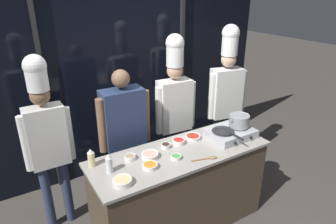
{
  "coord_description": "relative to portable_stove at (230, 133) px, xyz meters",
  "views": [
    {
      "loc": [
        -1.49,
        -2.18,
        2.51
      ],
      "look_at": [
        0.0,
        0.25,
        1.29
      ],
      "focal_mm": 32.0,
      "sensor_mm": 36.0,
      "label": 1
    }
  ],
  "objects": [
    {
      "name": "squeeze_bottle_clear",
      "position": [
        -1.4,
        0.05,
        0.04
      ],
      "size": [
        0.06,
        0.06,
        0.19
      ],
      "color": "white",
      "rests_on": "demo_counter"
    },
    {
      "name": "prep_bowl_soy_glaze",
      "position": [
        -0.74,
        0.16,
        -0.02
      ],
      "size": [
        0.1,
        0.1,
        0.04
      ],
      "color": "white",
      "rests_on": "demo_counter"
    },
    {
      "name": "window_wall_back",
      "position": [
        -0.66,
        1.51,
        0.37
      ],
      "size": [
        4.6,
        0.09,
        2.7
      ],
      "color": "black",
      "rests_on": "ground_plane"
    },
    {
      "name": "chef_sous",
      "position": [
        -0.28,
        0.72,
        0.18
      ],
      "size": [
        0.54,
        0.24,
        2.0
      ],
      "rotation": [
        0.0,
        0.0,
        3.07
      ],
      "color": "#2D3856",
      "rests_on": "ground_plane"
    },
    {
      "name": "prep_bowl_mushrooms",
      "position": [
        -1.16,
        0.15,
        -0.02
      ],
      "size": [
        0.11,
        0.11,
        0.05
      ],
      "color": "white",
      "rests_on": "demo_counter"
    },
    {
      "name": "prep_bowl_bell_pepper",
      "position": [
        -0.58,
        0.17,
        -0.02
      ],
      "size": [
        0.14,
        0.14,
        0.05
      ],
      "color": "white",
      "rests_on": "demo_counter"
    },
    {
      "name": "prep_bowl_carrots",
      "position": [
        -1.06,
        -0.08,
        -0.02
      ],
      "size": [
        0.15,
        0.15,
        0.04
      ],
      "color": "white",
      "rests_on": "demo_counter"
    },
    {
      "name": "frying_pan",
      "position": [
        -0.11,
        -0.0,
        0.07
      ],
      "size": [
        0.24,
        0.42,
        0.04
      ],
      "color": "#232326",
      "rests_on": "portable_stove"
    },
    {
      "name": "ground_plane",
      "position": [
        -0.66,
        0.01,
        -0.98
      ],
      "size": [
        24.0,
        24.0,
        0.0
      ],
      "primitive_type": "plane",
      "color": "#47423D"
    },
    {
      "name": "chef_line",
      "position": [
        0.51,
        0.67,
        0.22
      ],
      "size": [
        0.54,
        0.29,
        2.06
      ],
      "rotation": [
        0.0,
        0.0,
        2.95
      ],
      "color": "#4C4C51",
      "rests_on": "ground_plane"
    },
    {
      "name": "demo_counter",
      "position": [
        -0.66,
        0.01,
        -0.51
      ],
      "size": [
        1.89,
        0.68,
        0.94
      ],
      "color": "#4C3D2D",
      "rests_on": "ground_plane"
    },
    {
      "name": "serving_spoon_slotted",
      "position": [
        -0.49,
        -0.24,
        -0.04
      ],
      "size": [
        0.27,
        0.1,
        0.02
      ],
      "color": "olive",
      "rests_on": "demo_counter"
    },
    {
      "name": "prep_bowl_ginger",
      "position": [
        -1.38,
        -0.17,
        -0.02
      ],
      "size": [
        0.17,
        0.17,
        0.05
      ],
      "color": "white",
      "rests_on": "demo_counter"
    },
    {
      "name": "portable_stove",
      "position": [
        0.0,
        0.0,
        0.0
      ],
      "size": [
        0.49,
        0.4,
        0.1
      ],
      "color": "#B2B5BA",
      "rests_on": "demo_counter"
    },
    {
      "name": "person_guest",
      "position": [
        -0.99,
        0.66,
        0.04
      ],
      "size": [
        0.61,
        0.25,
        1.7
      ],
      "rotation": [
        0.0,
        0.0,
        3.12
      ],
      "color": "#2D3856",
      "rests_on": "ground_plane"
    },
    {
      "name": "prep_bowl_chili_flakes",
      "position": [
        -0.39,
        0.18,
        -0.02
      ],
      "size": [
        0.17,
        0.17,
        0.04
      ],
      "color": "white",
      "rests_on": "demo_counter"
    },
    {
      "name": "prep_bowl_shrimp",
      "position": [
        -0.97,
        0.08,
        -0.02
      ],
      "size": [
        0.17,
        0.17,
        0.05
      ],
      "color": "white",
      "rests_on": "demo_counter"
    },
    {
      "name": "stock_pot",
      "position": [
        0.11,
        0.0,
        0.12
      ],
      "size": [
        0.25,
        0.23,
        0.14
      ],
      "color": "#93969B",
      "rests_on": "portable_stove"
    },
    {
      "name": "squeeze_bottle_oil",
      "position": [
        -1.51,
        0.23,
        0.04
      ],
      "size": [
        0.07,
        0.07,
        0.18
      ],
      "color": "beige",
      "rests_on": "demo_counter"
    },
    {
      "name": "prep_bowl_scallions",
      "position": [
        -0.77,
        -0.07,
        -0.03
      ],
      "size": [
        0.11,
        0.11,
        0.04
      ],
      "color": "white",
      "rests_on": "demo_counter"
    },
    {
      "name": "chef_head",
      "position": [
        -1.79,
        0.73,
        0.17
      ],
      "size": [
        0.49,
        0.21,
        1.93
      ],
      "rotation": [
        0.0,
        0.0,
        3.14
      ],
      "color": "#2D3856",
      "rests_on": "ground_plane"
    }
  ]
}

